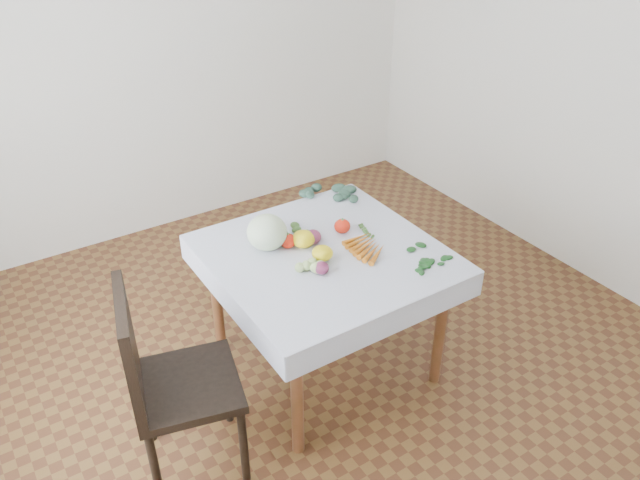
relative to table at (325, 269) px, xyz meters
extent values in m
plane|color=brown|center=(0.00, 0.00, -0.65)|extent=(4.00, 4.00, 0.00)
cube|color=white|center=(0.00, 2.00, 0.70)|extent=(4.00, 0.04, 2.70)
cube|color=brown|center=(0.00, 0.00, 0.08)|extent=(1.00, 1.00, 0.04)
cylinder|color=brown|center=(-0.44, -0.44, -0.30)|extent=(0.06, 0.06, 0.71)
cylinder|color=brown|center=(0.44, -0.44, -0.30)|extent=(0.06, 0.06, 0.71)
cylinder|color=brown|center=(-0.44, 0.44, -0.30)|extent=(0.06, 0.06, 0.71)
cylinder|color=brown|center=(0.44, 0.44, -0.30)|extent=(0.06, 0.06, 0.71)
cube|color=white|center=(0.00, 0.00, 0.10)|extent=(1.12, 1.12, 0.01)
cube|color=black|center=(-0.88, -0.23, -0.17)|extent=(0.55, 0.55, 0.04)
cube|color=black|center=(-1.08, -0.18, 0.10)|extent=(0.15, 0.45, 0.50)
cylinder|color=black|center=(-1.11, -0.37, -0.42)|extent=(0.04, 0.04, 0.46)
cylinder|color=black|center=(-0.74, -0.46, -0.42)|extent=(0.04, 0.04, 0.46)
cylinder|color=black|center=(-1.02, 0.01, -0.42)|extent=(0.04, 0.04, 0.46)
cylinder|color=black|center=(-0.64, -0.09, -0.42)|extent=(0.04, 0.04, 0.46)
ellipsoid|color=beige|center=(-0.22, 0.20, 0.20)|extent=(0.25, 0.25, 0.19)
ellipsoid|color=red|center=(-0.13, 0.29, 0.14)|extent=(0.11, 0.11, 0.08)
ellipsoid|color=red|center=(0.19, 0.12, 0.14)|extent=(0.09, 0.09, 0.08)
ellipsoid|color=red|center=(-0.13, 0.15, 0.14)|extent=(0.11, 0.11, 0.08)
ellipsoid|color=red|center=(-0.02, 0.14, 0.13)|extent=(0.08, 0.08, 0.06)
ellipsoid|color=yellow|center=(-0.06, 0.11, 0.15)|extent=(0.13, 0.13, 0.09)
ellipsoid|color=yellow|center=(-0.05, -0.05, 0.14)|extent=(0.11, 0.11, 0.08)
ellipsoid|color=#621C46|center=(0.00, 0.11, 0.14)|extent=(0.11, 0.11, 0.08)
ellipsoid|color=#621C46|center=(-0.12, -0.14, 0.13)|extent=(0.08, 0.08, 0.06)
ellipsoid|color=#C0DD7F|center=(-0.16, -0.11, 0.13)|extent=(0.05, 0.05, 0.05)
ellipsoid|color=#C0DD7F|center=(-0.18, -0.09, 0.13)|extent=(0.05, 0.05, 0.05)
ellipsoid|color=#C0DD7F|center=(-0.17, -0.13, 0.13)|extent=(0.05, 0.05, 0.05)
ellipsoid|color=#C0DD7F|center=(-0.13, -0.08, 0.13)|extent=(0.05, 0.05, 0.05)
ellipsoid|color=#C0DD7F|center=(-0.23, -0.10, 0.13)|extent=(0.05, 0.05, 0.05)
ellipsoid|color=#C0DD7F|center=(-0.12, -0.14, 0.13)|extent=(0.05, 0.05, 0.05)
cone|color=orange|center=(0.20, 0.01, 0.12)|extent=(0.19, 0.04, 0.03)
cone|color=orange|center=(0.20, -0.02, 0.12)|extent=(0.19, 0.05, 0.03)
cone|color=orange|center=(0.20, -0.05, 0.12)|extent=(0.19, 0.07, 0.03)
cone|color=orange|center=(0.20, -0.08, 0.12)|extent=(0.19, 0.09, 0.03)
cone|color=orange|center=(0.20, -0.11, 0.12)|extent=(0.19, 0.10, 0.03)
cone|color=orange|center=(0.20, -0.14, 0.12)|extent=(0.18, 0.11, 0.03)
cone|color=orange|center=(0.20, -0.18, 0.12)|extent=(0.17, 0.13, 0.03)
ellipsoid|color=#31513E|center=(0.38, 0.48, 0.12)|extent=(0.06, 0.06, 0.04)
ellipsoid|color=#31513E|center=(0.34, 0.50, 0.12)|extent=(0.06, 0.06, 0.04)
ellipsoid|color=#31513E|center=(0.35, 0.44, 0.12)|extent=(0.06, 0.06, 0.04)
ellipsoid|color=#31513E|center=(0.40, 0.51, 0.12)|extent=(0.06, 0.06, 0.04)
ellipsoid|color=#31513E|center=(0.29, 0.48, 0.12)|extent=(0.06, 0.06, 0.04)
ellipsoid|color=#31513E|center=(0.42, 0.44, 0.12)|extent=(0.06, 0.06, 0.04)
ellipsoid|color=#31513E|center=(0.35, 0.55, 0.12)|extent=(0.06, 0.06, 0.04)
ellipsoid|color=#31513E|center=(0.30, 0.41, 0.12)|extent=(0.06, 0.06, 0.04)
ellipsoid|color=#31513E|center=(0.47, 0.50, 0.12)|extent=(0.06, 0.06, 0.04)
ellipsoid|color=#31513E|center=(0.25, 0.53, 0.12)|extent=(0.06, 0.06, 0.04)
ellipsoid|color=#31513E|center=(0.39, 0.37, 0.12)|extent=(0.06, 0.06, 0.04)
ellipsoid|color=#31513E|center=(0.43, 0.59, 0.12)|extent=(0.06, 0.06, 0.04)
ellipsoid|color=#184F1C|center=(0.42, -0.32, 0.11)|extent=(0.06, 0.04, 0.01)
ellipsoid|color=#184F1C|center=(0.39, -0.30, 0.11)|extent=(0.06, 0.04, 0.01)
ellipsoid|color=#184F1C|center=(0.39, -0.34, 0.11)|extent=(0.06, 0.04, 0.01)
ellipsoid|color=#184F1C|center=(0.43, -0.29, 0.11)|extent=(0.06, 0.04, 0.01)
ellipsoid|color=#184F1C|center=(0.35, -0.31, 0.11)|extent=(0.06, 0.04, 0.01)
ellipsoid|color=#184F1C|center=(0.44, -0.35, 0.11)|extent=(0.06, 0.04, 0.01)
ellipsoid|color=#184F1C|center=(0.40, -0.26, 0.11)|extent=(0.06, 0.04, 0.01)
ellipsoid|color=#184F1C|center=(0.35, -0.35, 0.11)|extent=(0.06, 0.04, 0.01)
ellipsoid|color=#184F1C|center=(0.48, -0.31, 0.11)|extent=(0.06, 0.04, 0.01)
ellipsoid|color=#184F1C|center=(0.34, -0.27, 0.11)|extent=(0.06, 0.04, 0.01)
ellipsoid|color=#184F1C|center=(0.41, -0.39, 0.11)|extent=(0.06, 0.04, 0.01)
ellipsoid|color=#184F1C|center=(0.46, -0.25, 0.11)|extent=(0.06, 0.04, 0.01)
ellipsoid|color=#184F1C|center=(0.30, -0.33, 0.11)|extent=(0.06, 0.04, 0.01)
ellipsoid|color=#184F1C|center=(0.50, -0.36, 0.11)|extent=(0.06, 0.04, 0.01)
ellipsoid|color=#184F1C|center=(0.36, -0.22, 0.11)|extent=(0.06, 0.04, 0.01)
ellipsoid|color=#416F33|center=(-0.09, 0.23, 0.11)|extent=(0.05, 0.05, 0.02)
ellipsoid|color=#416F33|center=(-0.13, 0.24, 0.11)|extent=(0.05, 0.05, 0.02)
ellipsoid|color=#416F33|center=(-0.10, 0.20, 0.11)|extent=(0.05, 0.05, 0.02)
ellipsoid|color=#416F33|center=(-0.09, 0.26, 0.11)|extent=(0.05, 0.05, 0.02)
ellipsoid|color=#416F33|center=(-0.15, 0.22, 0.11)|extent=(0.05, 0.05, 0.02)
ellipsoid|color=#416F33|center=(-0.06, 0.21, 0.11)|extent=(0.05, 0.05, 0.02)
ellipsoid|color=#416F33|center=(-0.13, 0.28, 0.11)|extent=(0.05, 0.05, 0.02)
ellipsoid|color=#416F33|center=(-0.13, 0.17, 0.11)|extent=(0.05, 0.05, 0.02)
ellipsoid|color=#416F33|center=(-0.04, 0.26, 0.11)|extent=(0.05, 0.05, 0.02)
ellipsoid|color=#416F33|center=(-0.19, 0.24, 0.11)|extent=(0.05, 0.05, 0.02)
ellipsoid|color=#416F33|center=(-0.05, 0.17, 0.11)|extent=(0.05, 0.05, 0.02)
ellipsoid|color=#416F33|center=(-0.09, 0.31, 0.11)|extent=(0.05, 0.05, 0.02)
ellipsoid|color=#416F33|center=(-0.19, 0.17, 0.11)|extent=(0.05, 0.05, 0.02)
camera|label=1|loc=(-1.46, -2.23, 1.84)|focal=35.00mm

